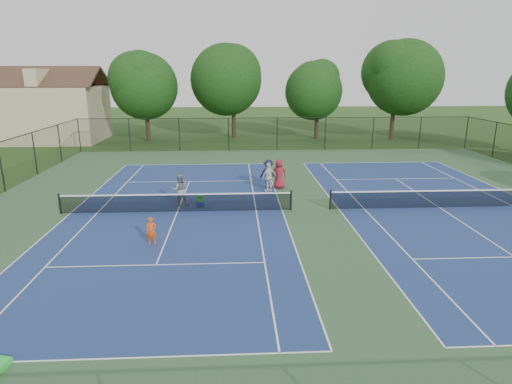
{
  "coord_description": "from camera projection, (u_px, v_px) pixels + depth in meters",
  "views": [
    {
      "loc": [
        -3.99,
        -21.36,
        7.03
      ],
      "look_at": [
        -2.94,
        -1.0,
        1.3
      ],
      "focal_mm": 30.0,
      "sensor_mm": 36.0,
      "label": 1
    }
  ],
  "objects": [
    {
      "name": "ground",
      "position": [
        310.0,
        210.0,
        22.64
      ],
      "size": [
        140.0,
        140.0,
        0.0
      ],
      "primitive_type": "plane",
      "color": "#234716",
      "rests_on": "ground"
    },
    {
      "name": "court_pad",
      "position": [
        310.0,
        210.0,
        22.64
      ],
      "size": [
        36.0,
        36.0,
        0.01
      ],
      "primitive_type": "cube",
      "color": "#315732",
      "rests_on": "ground"
    },
    {
      "name": "tennis_court_left",
      "position": [
        177.0,
        210.0,
        22.27
      ],
      "size": [
        12.0,
        23.83,
        1.07
      ],
      "color": "navy",
      "rests_on": "ground"
    },
    {
      "name": "tennis_court_right",
      "position": [
        440.0,
        206.0,
        22.96
      ],
      "size": [
        12.0,
        23.83,
        1.07
      ],
      "color": "navy",
      "rests_on": "ground"
    },
    {
      "name": "perimeter_fence",
      "position": [
        311.0,
        180.0,
        22.2
      ],
      "size": [
        36.08,
        36.08,
        3.02
      ],
      "color": "black",
      "rests_on": "ground"
    },
    {
      "name": "tree_back_a",
      "position": [
        145.0,
        82.0,
        43.44
      ],
      "size": [
        6.8,
        6.8,
        9.15
      ],
      "color": "#2D2116",
      "rests_on": "ground"
    },
    {
      "name": "tree_back_b",
      "position": [
        233.0,
        76.0,
        45.65
      ],
      "size": [
        7.6,
        7.6,
        10.03
      ],
      "color": "#2D2116",
      "rests_on": "ground"
    },
    {
      "name": "tree_back_c",
      "position": [
        318.0,
        87.0,
        45.44
      ],
      "size": [
        6.0,
        6.0,
        8.4
      ],
      "color": "#2D2116",
      "rests_on": "ground"
    },
    {
      "name": "tree_back_d",
      "position": [
        396.0,
        74.0,
        44.51
      ],
      "size": [
        7.8,
        7.8,
        10.37
      ],
      "color": "#2D2116",
      "rests_on": "ground"
    },
    {
      "name": "clapboard_house",
      "position": [
        52.0,
        111.0,
        44.7
      ],
      "size": [
        10.8,
        8.1,
        7.65
      ],
      "color": "tan",
      "rests_on": "ground"
    },
    {
      "name": "child_player",
      "position": [
        151.0,
        231.0,
        17.92
      ],
      "size": [
        0.46,
        0.33,
        1.2
      ],
      "primitive_type": "imported",
      "rotation": [
        0.0,
        0.0,
        0.09
      ],
      "color": "#F25310",
      "rests_on": "ground"
    },
    {
      "name": "instructor",
      "position": [
        180.0,
        190.0,
        23.14
      ],
      "size": [
        0.94,
        0.79,
        1.76
      ],
      "primitive_type": "imported",
      "rotation": [
        0.0,
        0.0,
        3.29
      ],
      "color": "gray",
      "rests_on": "ground"
    },
    {
      "name": "bystander_a",
      "position": [
        269.0,
        177.0,
        25.94
      ],
      "size": [
        1.09,
        0.95,
        1.76
      ],
      "primitive_type": "imported",
      "rotation": [
        0.0,
        0.0,
        3.77
      ],
      "color": "silver",
      "rests_on": "ground"
    },
    {
      "name": "bystander_b",
      "position": [
        268.0,
        174.0,
        26.59
      ],
      "size": [
        1.36,
        1.18,
        1.83
      ],
      "primitive_type": "imported",
      "rotation": [
        0.0,
        0.0,
        2.62
      ],
      "color": "#191937",
      "rests_on": "ground"
    },
    {
      "name": "bystander_c",
      "position": [
        279.0,
        174.0,
        26.57
      ],
      "size": [
        0.91,
        0.59,
        1.85
      ],
      "primitive_type": "imported",
      "rotation": [
        0.0,
        0.0,
        3.14
      ],
      "color": "maroon",
      "rests_on": "ground"
    },
    {
      "name": "ball_crate",
      "position": [
        200.0,
        204.0,
        23.09
      ],
      "size": [
        0.43,
        0.38,
        0.32
      ],
      "primitive_type": "cube",
      "rotation": [
        0.0,
        0.0,
        0.13
      ],
      "color": "navy",
      "rests_on": "ground"
    },
    {
      "name": "ball_hopper",
      "position": [
        200.0,
        198.0,
        23.0
      ],
      "size": [
        0.37,
        0.31,
        0.38
      ],
      "primitive_type": "cube",
      "rotation": [
        0.0,
        0.0,
        0.1
      ],
      "color": "green",
      "rests_on": "ball_crate"
    }
  ]
}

